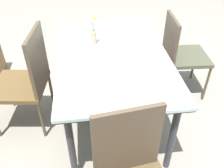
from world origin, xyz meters
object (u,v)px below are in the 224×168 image
Objects in this scene: chair_near_right at (180,51)px; dining_table at (112,60)px; chair_far_side at (27,77)px; flower_vase at (94,31)px.

dining_table is at bearing -63.16° from chair_near_right.
chair_near_right is at bearing -71.38° from chair_far_side.
dining_table is 0.89m from chair_near_right.
chair_far_side is (0.03, 0.79, -0.15)m from dining_table.
chair_far_side reaches higher than chair_near_right.
chair_far_side is at bearing 87.72° from dining_table.
dining_table is at bearing -143.28° from flower_vase.
flower_vase is (-0.15, 0.94, 0.37)m from chair_near_right.
flower_vase reaches higher than chair_far_side.
chair_far_side reaches higher than dining_table.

